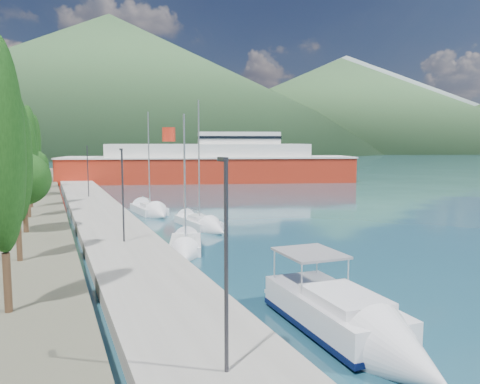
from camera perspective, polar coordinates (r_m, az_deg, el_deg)
name	(u,v)px	position (r m, az deg, el deg)	size (l,w,h in m)	color
ground	(98,168)	(139.41, -16.92, 2.85)	(1400.00, 1400.00, 0.00)	#1C4858
quay	(101,216)	(45.32, -16.56, -2.87)	(5.00, 88.00, 0.80)	gray
hills_far	(164,90)	(658.93, -9.21, 12.13)	(1480.00, 900.00, 180.00)	gray
hills_near	(185,93)	(408.81, -6.67, 11.95)	(1010.00, 520.00, 115.00)	#335630
tree_row	(29,157)	(49.97, -24.35, 3.95)	(3.83, 64.48, 10.98)	#47301E
lamp_posts	(117,188)	(34.03, -14.82, 0.53)	(0.15, 46.95, 6.06)	#2D2D33
motor_cruiser	(357,331)	(17.90, 14.12, -16.07)	(2.91, 9.40, 3.45)	black
sailboat_near	(185,251)	(30.71, -6.72, -7.10)	(4.01, 7.21, 9.93)	silver
sailboat_mid	(207,226)	(39.16, -4.03, -4.18)	(2.96, 8.26, 11.62)	silver
sailboat_far	(155,212)	(47.32, -10.38, -2.45)	(3.20, 7.86, 11.25)	silver
ferry	(210,165)	(86.00, -3.65, 3.36)	(53.58, 25.20, 10.44)	#AD2714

